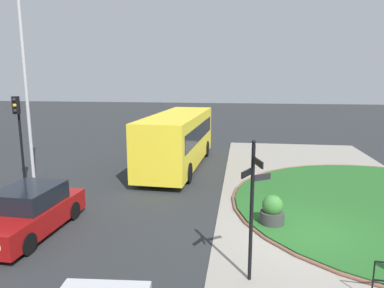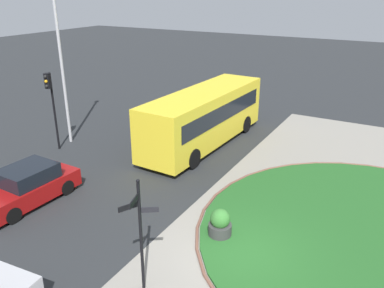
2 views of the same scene
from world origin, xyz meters
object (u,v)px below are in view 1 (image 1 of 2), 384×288
signpost_directional (252,203)px  planter_near_signpost (272,212)px  bus_yellow (178,139)px  car_trailing (29,212)px  lamppost_tall (25,78)px  traffic_light_near (18,121)px

signpost_directional → planter_near_signpost: signpost_directional is taller
bus_yellow → car_trailing: (-9.16, 3.26, -0.93)m
car_trailing → lamppost_tall: lamppost_tall is taller
lamppost_tall → planter_near_signpost: lamppost_tall is taller
car_trailing → traffic_light_near: (4.55, 3.24, 2.34)m
lamppost_tall → planter_near_signpost: bearing=-110.0°
signpost_directional → traffic_light_near: traffic_light_near is taller
bus_yellow → lamppost_tall: bearing=118.9°
planter_near_signpost → signpost_directional: bearing=166.8°
traffic_light_near → lamppost_tall: 2.29m
traffic_light_near → lamppost_tall: bearing=178.5°
signpost_directional → bus_yellow: size_ratio=0.38×
traffic_light_near → planter_near_signpost: bearing=60.9°
car_trailing → planter_near_signpost: car_trailing is taller
signpost_directional → lamppost_tall: 13.35m
bus_yellow → traffic_light_near: bearing=127.8°
traffic_light_near → lamppost_tall: (1.23, 0.28, 1.91)m
signpost_directional → planter_near_signpost: size_ratio=3.29×
traffic_light_near → lamppost_tall: lamppost_tall is taller
car_trailing → traffic_light_near: 6.06m
traffic_light_near → car_trailing: bearing=21.0°
signpost_directional → lamppost_tall: bearing=54.4°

